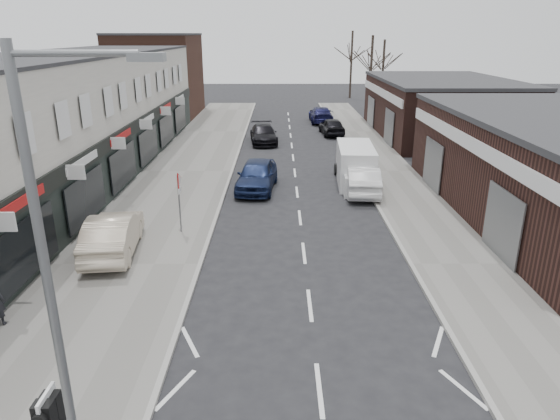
{
  "coord_description": "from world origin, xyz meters",
  "views": [
    {
      "loc": [
        -0.98,
        -7.96,
        8.18
      ],
      "look_at": [
        -0.95,
        7.75,
        2.6
      ],
      "focal_mm": 32.0,
      "sensor_mm": 36.0,
      "label": 1
    }
  ],
  "objects_px": {
    "street_lamp": "(57,270)",
    "parked_car_right_a": "(362,179)",
    "warning_sign": "(179,185)",
    "white_van": "(356,166)",
    "parked_car_left_a": "(257,175)",
    "parked_car_right_c": "(321,115)",
    "parked_car_left_b": "(264,134)",
    "parked_car_right_b": "(332,126)",
    "sedan_on_pavement": "(113,234)"
  },
  "relations": [
    {
      "from": "warning_sign",
      "to": "white_van",
      "type": "bearing_deg",
      "value": 41.78
    },
    {
      "from": "parked_car_right_a",
      "to": "parked_car_right_c",
      "type": "xyz_separation_m",
      "value": [
        -0.42,
        22.75,
        -0.04
      ]
    },
    {
      "from": "street_lamp",
      "to": "sedan_on_pavement",
      "type": "bearing_deg",
      "value": 105.05
    },
    {
      "from": "street_lamp",
      "to": "parked_car_left_a",
      "type": "distance_m",
      "value": 19.8
    },
    {
      "from": "warning_sign",
      "to": "sedan_on_pavement",
      "type": "bearing_deg",
      "value": -135.52
    },
    {
      "from": "parked_car_right_b",
      "to": "parked_car_right_c",
      "type": "xyz_separation_m",
      "value": [
        -0.42,
        6.38,
        0.02
      ]
    },
    {
      "from": "white_van",
      "to": "parked_car_right_b",
      "type": "xyz_separation_m",
      "value": [
        0.1,
        14.61,
        -0.3
      ]
    },
    {
      "from": "street_lamp",
      "to": "parked_car_right_a",
      "type": "distance_m",
      "value": 20.69
    },
    {
      "from": "sedan_on_pavement",
      "to": "parked_car_right_b",
      "type": "relative_size",
      "value": 1.13
    },
    {
      "from": "parked_car_right_c",
      "to": "warning_sign",
      "type": "bearing_deg",
      "value": 73.14
    },
    {
      "from": "white_van",
      "to": "parked_car_right_a",
      "type": "bearing_deg",
      "value": -83.24
    },
    {
      "from": "parked_car_left_b",
      "to": "white_van",
      "type": "bearing_deg",
      "value": -69.38
    },
    {
      "from": "street_lamp",
      "to": "parked_car_right_b",
      "type": "xyz_separation_m",
      "value": [
        8.03,
        35.06,
        -3.9
      ]
    },
    {
      "from": "warning_sign",
      "to": "parked_car_left_b",
      "type": "height_order",
      "value": "warning_sign"
    },
    {
      "from": "sedan_on_pavement",
      "to": "parked_car_right_c",
      "type": "xyz_separation_m",
      "value": [
        10.46,
        30.82,
        -0.16
      ]
    },
    {
      "from": "warning_sign",
      "to": "parked_car_right_a",
      "type": "xyz_separation_m",
      "value": [
        8.66,
        5.88,
        -1.41
      ]
    },
    {
      "from": "white_van",
      "to": "sedan_on_pavement",
      "type": "xyz_separation_m",
      "value": [
        -10.78,
        -9.83,
        -0.11
      ]
    },
    {
      "from": "street_lamp",
      "to": "parked_car_right_c",
      "type": "bearing_deg",
      "value": 79.6
    },
    {
      "from": "warning_sign",
      "to": "parked_car_left_a",
      "type": "distance_m",
      "value": 7.27
    },
    {
      "from": "sedan_on_pavement",
      "to": "parked_car_left_a",
      "type": "height_order",
      "value": "sedan_on_pavement"
    },
    {
      "from": "parked_car_left_b",
      "to": "parked_car_right_b",
      "type": "bearing_deg",
      "value": 24.42
    },
    {
      "from": "street_lamp",
      "to": "warning_sign",
      "type": "height_order",
      "value": "street_lamp"
    },
    {
      "from": "street_lamp",
      "to": "sedan_on_pavement",
      "type": "height_order",
      "value": "street_lamp"
    },
    {
      "from": "parked_car_right_b",
      "to": "sedan_on_pavement",
      "type": "bearing_deg",
      "value": 60.94
    },
    {
      "from": "parked_car_right_a",
      "to": "parked_car_left_a",
      "type": "bearing_deg",
      "value": -1.66
    },
    {
      "from": "parked_car_left_b",
      "to": "parked_car_right_a",
      "type": "bearing_deg",
      "value": -72.17
    },
    {
      "from": "sedan_on_pavement",
      "to": "parked_car_left_b",
      "type": "bearing_deg",
      "value": -110.51
    },
    {
      "from": "warning_sign",
      "to": "white_van",
      "type": "height_order",
      "value": "warning_sign"
    },
    {
      "from": "sedan_on_pavement",
      "to": "parked_car_right_b",
      "type": "bearing_deg",
      "value": -120.74
    },
    {
      "from": "white_van",
      "to": "parked_car_left_a",
      "type": "distance_m",
      "value": 5.72
    },
    {
      "from": "warning_sign",
      "to": "parked_car_left_b",
      "type": "xyz_separation_m",
      "value": [
        2.96,
        18.95,
        -1.5
      ]
    },
    {
      "from": "white_van",
      "to": "parked_car_left_a",
      "type": "xyz_separation_m",
      "value": [
        -5.6,
        -1.15,
        -0.19
      ]
    },
    {
      "from": "warning_sign",
      "to": "parked_car_left_b",
      "type": "relative_size",
      "value": 0.56
    },
    {
      "from": "parked_car_right_a",
      "to": "parked_car_right_b",
      "type": "xyz_separation_m",
      "value": [
        0.0,
        16.38,
        -0.07
      ]
    },
    {
      "from": "parked_car_left_b",
      "to": "parked_car_right_a",
      "type": "relative_size",
      "value": 1.02
    },
    {
      "from": "sedan_on_pavement",
      "to": "parked_car_left_b",
      "type": "distance_m",
      "value": 21.75
    },
    {
      "from": "street_lamp",
      "to": "white_van",
      "type": "bearing_deg",
      "value": 68.81
    },
    {
      "from": "sedan_on_pavement",
      "to": "parked_car_right_c",
      "type": "height_order",
      "value": "sedan_on_pavement"
    },
    {
      "from": "warning_sign",
      "to": "parked_car_right_c",
      "type": "xyz_separation_m",
      "value": [
        8.24,
        28.64,
        -1.46
      ]
    },
    {
      "from": "sedan_on_pavement",
      "to": "parked_car_right_c",
      "type": "distance_m",
      "value": 32.54
    },
    {
      "from": "street_lamp",
      "to": "warning_sign",
      "type": "distance_m",
      "value": 13.04
    },
    {
      "from": "white_van",
      "to": "parked_car_right_c",
      "type": "xyz_separation_m",
      "value": [
        -0.32,
        20.99,
        -0.28
      ]
    },
    {
      "from": "warning_sign",
      "to": "parked_car_right_a",
      "type": "relative_size",
      "value": 0.57
    },
    {
      "from": "parked_car_right_a",
      "to": "white_van",
      "type": "bearing_deg",
      "value": -82.27
    },
    {
      "from": "sedan_on_pavement",
      "to": "warning_sign",
      "type": "bearing_deg",
      "value": -142.26
    },
    {
      "from": "parked_car_right_c",
      "to": "parked_car_left_b",
      "type": "bearing_deg",
      "value": 60.61
    },
    {
      "from": "parked_car_left_a",
      "to": "warning_sign",
      "type": "bearing_deg",
      "value": -108.58
    },
    {
      "from": "sedan_on_pavement",
      "to": "parked_car_right_b",
      "type": "height_order",
      "value": "sedan_on_pavement"
    },
    {
      "from": "sedan_on_pavement",
      "to": "white_van",
      "type": "bearing_deg",
      "value": -144.38
    },
    {
      "from": "street_lamp",
      "to": "parked_car_left_a",
      "type": "height_order",
      "value": "street_lamp"
    }
  ]
}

